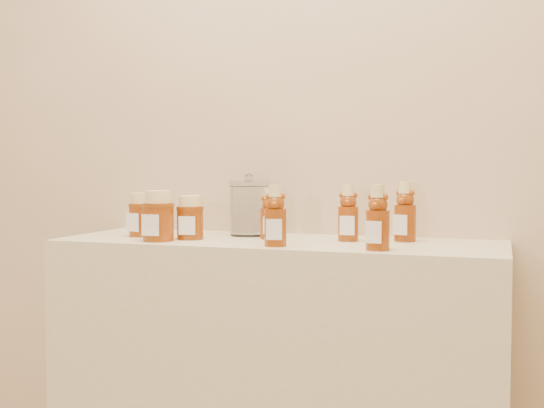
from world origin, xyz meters
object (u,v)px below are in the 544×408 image
(honey_jar_left, at_px, (142,215))
(glass_canister, at_px, (249,205))
(bear_bottle_back_left, at_px, (269,210))
(bear_bottle_front_left, at_px, (275,211))
(display_table, at_px, (277,404))

(honey_jar_left, bearing_deg, glass_canister, 37.02)
(honey_jar_left, xyz_separation_m, glass_canister, (0.28, 0.11, 0.03))
(bear_bottle_back_left, distance_m, bear_bottle_front_left, 0.18)
(honey_jar_left, relative_size, glass_canister, 0.71)
(display_table, xyz_separation_m, bear_bottle_front_left, (0.04, -0.13, 0.54))
(display_table, height_order, bear_bottle_back_left, bear_bottle_back_left)
(bear_bottle_back_left, height_order, honey_jar_left, bear_bottle_back_left)
(bear_bottle_front_left, height_order, honey_jar_left, bear_bottle_front_left)
(bear_bottle_front_left, distance_m, glass_canister, 0.28)
(bear_bottle_back_left, bearing_deg, glass_canister, 122.29)
(display_table, distance_m, glass_canister, 0.56)
(display_table, relative_size, bear_bottle_back_left, 7.62)
(bear_bottle_front_left, distance_m, honey_jar_left, 0.46)
(bear_bottle_front_left, bearing_deg, honey_jar_left, 154.12)
(bear_bottle_back_left, relative_size, honey_jar_left, 1.27)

